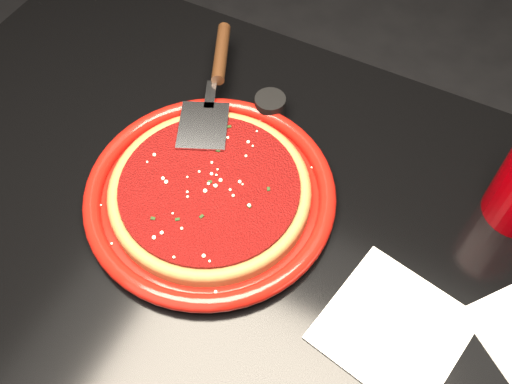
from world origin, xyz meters
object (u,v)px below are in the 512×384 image
table (240,323)px  ramekin (270,107)px  plate (210,194)px  pizza_server (214,85)px

table → ramekin: ramekin is taller
table → plate: (-0.05, 0.03, 0.39)m
plate → table: bearing=-25.4°
pizza_server → ramekin: (0.09, 0.02, -0.03)m
pizza_server → ramekin: size_ratio=6.33×
table → ramekin: size_ratio=23.96×
table → pizza_server: 0.48m
table → pizza_server: size_ratio=3.79×
plate → ramekin: size_ratio=7.37×
pizza_server → ramekin: 0.10m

